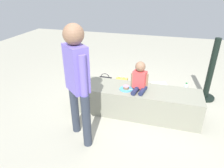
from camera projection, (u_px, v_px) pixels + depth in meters
ground_plane at (137, 113)px, 3.55m from camera, size 12.00×12.00×0.00m
concrete_ledge at (138, 101)px, 3.44m from camera, size 2.05×0.56×0.48m
child_seated at (140, 78)px, 3.22m from camera, size 0.28×0.33×0.48m
adult_standing at (77, 76)px, 2.56m from camera, size 0.40×0.37×1.65m
cake_plate at (126, 88)px, 3.32m from camera, size 0.22×0.22×0.07m
gift_bag at (122, 85)px, 4.17m from camera, size 0.23×0.13×0.36m
railing_post at (209, 77)px, 3.81m from camera, size 0.36×0.36×1.20m
water_bottle_near_gift at (186, 88)px, 4.15m from camera, size 0.08×0.08×0.23m
party_cup_red at (117, 82)px, 4.58m from camera, size 0.09×0.09×0.09m
cake_box_white at (160, 87)px, 4.33m from camera, size 0.42×0.41×0.10m
handbag_black_leather at (105, 82)px, 4.43m from camera, size 0.27×0.12×0.30m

